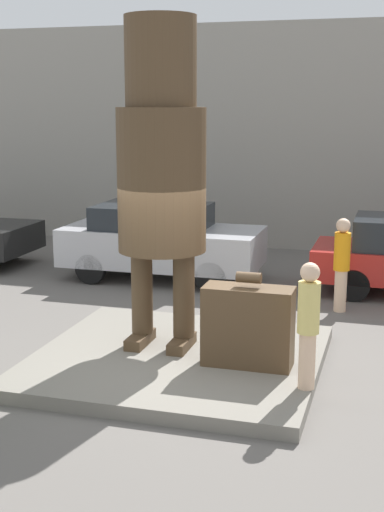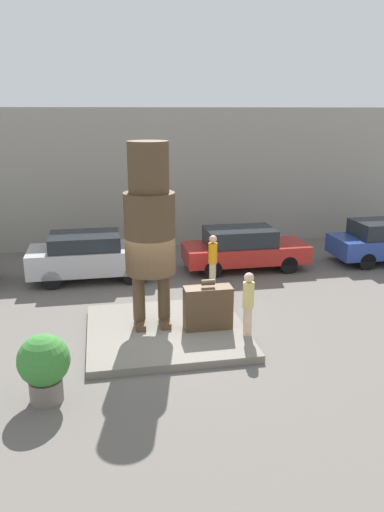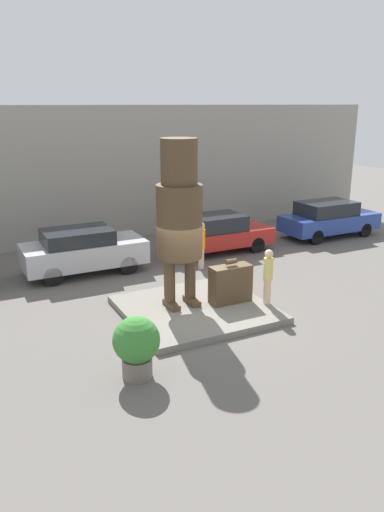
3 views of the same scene
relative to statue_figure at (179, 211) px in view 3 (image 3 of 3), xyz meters
The scene contains 11 objects.
ground_plane 2.93m from the statue_figure, 45.24° to the right, with size 60.00×60.00×0.00m, color #605B56.
pedestal 2.84m from the statue_figure, 45.24° to the right, with size 3.96×3.78×0.18m.
building_backdrop 8.64m from the statue_figure, 87.80° to the left, with size 28.00×0.60×5.60m.
statue_figure is the anchor object (origin of this frame).
giant_suitcase 2.60m from the statue_figure, 19.48° to the right, with size 1.20×0.49×1.29m.
tourist 3.08m from the statue_figure, 25.49° to the right, with size 0.27×0.27×1.60m.
parked_car_silver 5.17m from the statue_figure, 109.22° to the left, with size 4.14×1.82×1.57m.
parked_car_red 6.32m from the statue_figure, 50.64° to the left, with size 4.38×1.74×1.50m.
parked_car_blue 10.63m from the statue_figure, 25.57° to the left, with size 4.41×1.78×1.57m.
planter_pot 4.28m from the statue_figure, 129.98° to the right, with size 1.02×1.02×1.38m.
worker_hivis 4.32m from the statue_figure, 53.13° to the left, with size 0.29×0.29×1.69m.
Camera 3 is at (-5.99, -11.56, 5.66)m, focal length 35.00 mm.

